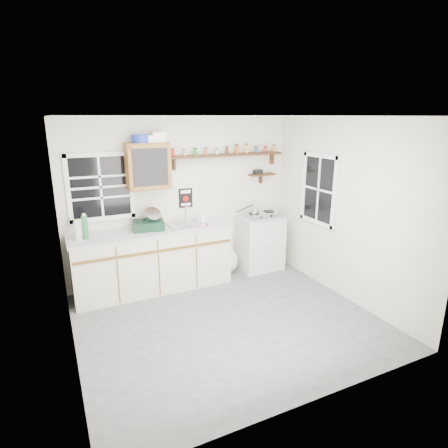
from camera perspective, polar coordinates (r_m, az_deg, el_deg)
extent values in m
cube|color=#47484A|center=(4.92, 0.50, -14.55)|extent=(3.60, 3.20, 0.02)
cube|color=white|center=(4.24, 0.58, 16.24)|extent=(3.60, 3.20, 0.02)
cube|color=beige|center=(4.01, -23.47, -3.44)|extent=(0.02, 3.20, 2.50)
cube|color=beige|center=(5.43, 17.97, 2.00)|extent=(0.02, 3.20, 2.50)
cube|color=beige|center=(5.86, -6.39, 3.67)|extent=(3.60, 0.02, 2.50)
cube|color=beige|center=(3.14, 13.66, -7.81)|extent=(3.60, 0.02, 2.50)
cube|color=beige|center=(5.65, -10.72, -5.58)|extent=(2.27, 0.60, 0.88)
cube|color=#9B9EA3|center=(5.50, -10.96, -1.12)|extent=(2.31, 0.62, 0.04)
cube|color=brown|center=(5.14, -19.17, -5.34)|extent=(0.53, 0.02, 0.03)
cube|color=brown|center=(5.22, -12.98, -4.52)|extent=(0.53, 0.02, 0.03)
cube|color=brown|center=(5.35, -7.05, -3.68)|extent=(0.53, 0.02, 0.03)
cube|color=brown|center=(5.54, -1.48, -2.86)|extent=(0.53, 0.02, 0.03)
cube|color=silver|center=(6.34, 5.43, -2.94)|extent=(0.70, 0.55, 0.88)
cube|color=#9B9EA3|center=(6.21, 5.54, 1.03)|extent=(0.73, 0.57, 0.03)
cube|color=#ADADB2|center=(5.64, -5.73, -0.20)|extent=(0.52, 0.44, 0.03)
cylinder|color=#ADADB2|center=(5.77, -5.84, 1.55)|extent=(0.02, 0.02, 0.28)
cylinder|color=#ADADB2|center=(5.68, -5.67, 2.68)|extent=(0.02, 0.14, 0.02)
cube|color=brown|center=(5.46, -11.53, 8.67)|extent=(0.60, 0.30, 0.65)
cube|color=black|center=(5.30, -11.09, 8.49)|extent=(0.48, 0.02, 0.52)
cylinder|color=#192FA5|center=(5.41, -12.63, 12.59)|extent=(0.24, 0.24, 0.11)
cube|color=white|center=(5.47, -10.01, 12.92)|extent=(0.18, 0.15, 0.14)
cylinder|color=white|center=(5.39, -11.14, 12.61)|extent=(0.12, 0.12, 0.10)
cube|color=black|center=(5.94, 0.45, 10.48)|extent=(1.91, 0.18, 0.04)
cube|color=black|center=(5.67, -7.62, 9.06)|extent=(0.03, 0.10, 0.18)
cube|color=black|center=(6.40, 7.29, 9.85)|extent=(0.03, 0.10, 0.18)
cylinder|color=red|center=(5.61, -7.75, 10.71)|extent=(0.05, 0.05, 0.10)
cylinder|color=black|center=(5.60, -7.77, 11.30)|extent=(0.04, 0.04, 0.02)
cylinder|color=gold|center=(5.67, -6.04, 10.71)|extent=(0.05, 0.05, 0.08)
cylinder|color=black|center=(5.66, -6.05, 11.18)|extent=(0.04, 0.04, 0.02)
cylinder|color=#267226|center=(5.73, -4.36, 10.88)|extent=(0.06, 0.06, 0.09)
cylinder|color=black|center=(5.72, -4.37, 11.42)|extent=(0.05, 0.05, 0.02)
cylinder|color=#99591E|center=(5.79, -2.72, 10.97)|extent=(0.04, 0.04, 0.09)
cylinder|color=black|center=(5.79, -2.72, 11.52)|extent=(0.04, 0.04, 0.02)
cylinder|color=silver|center=(5.86, -1.11, 10.94)|extent=(0.05, 0.05, 0.07)
cylinder|color=black|center=(5.86, -1.11, 11.38)|extent=(0.04, 0.04, 0.02)
cylinder|color=#4C2614|center=(5.94, 0.46, 11.14)|extent=(0.05, 0.05, 0.10)
cylinder|color=black|center=(5.93, 0.46, 11.71)|extent=(0.05, 0.05, 0.02)
cylinder|color=#B24C19|center=(6.01, 1.99, 11.30)|extent=(0.06, 0.06, 0.12)
cylinder|color=black|center=(6.01, 1.99, 11.96)|extent=(0.05, 0.05, 0.02)
cylinder|color=gold|center=(6.09, 3.48, 11.37)|extent=(0.05, 0.05, 0.13)
cylinder|color=black|center=(6.09, 3.49, 12.04)|extent=(0.05, 0.05, 0.02)
cylinder|color=#334C8C|center=(6.18, 4.92, 11.19)|extent=(0.05, 0.05, 0.08)
cylinder|color=black|center=(6.18, 4.93, 11.65)|extent=(0.05, 0.05, 0.02)
cylinder|color=maroon|center=(6.27, 6.33, 11.21)|extent=(0.06, 0.06, 0.08)
cylinder|color=black|center=(6.27, 6.34, 11.64)|extent=(0.05, 0.05, 0.02)
cylinder|color=#BF8C3F|center=(6.37, 7.70, 11.33)|extent=(0.06, 0.06, 0.10)
cylinder|color=black|center=(6.36, 7.72, 11.85)|extent=(0.05, 0.05, 0.02)
cube|color=black|center=(6.30, 5.82, 7.51)|extent=(0.45, 0.15, 0.03)
cube|color=black|center=(6.35, 5.61, 6.85)|extent=(0.03, 0.08, 0.14)
cube|color=black|center=(6.26, 5.20, 7.93)|extent=(0.14, 0.10, 0.07)
cube|color=black|center=(5.85, -5.86, 3.97)|extent=(0.22, 0.01, 0.30)
cube|color=white|center=(5.82, -5.87, 4.91)|extent=(0.16, 0.00, 0.05)
cylinder|color=#A50C0C|center=(5.85, -5.84, 3.86)|extent=(0.09, 0.01, 0.09)
cube|color=white|center=(5.87, -5.81, 3.00)|extent=(0.16, 0.00, 0.04)
cube|color=black|center=(5.52, -18.29, 5.36)|extent=(0.85, 0.02, 0.90)
cube|color=white|center=(5.52, -18.29, 5.36)|extent=(0.93, 0.03, 0.98)
cube|color=black|center=(5.78, 14.25, 5.12)|extent=(0.02, 0.70, 1.00)
cube|color=white|center=(5.78, 14.25, 5.12)|extent=(0.03, 0.78, 1.08)
cylinder|color=silver|center=(5.29, -21.41, -0.99)|extent=(0.09, 0.09, 0.25)
cylinder|color=white|center=(5.26, -21.56, 0.47)|extent=(0.05, 0.05, 0.03)
cylinder|color=#246C3A|center=(5.30, -20.41, -0.49)|extent=(0.08, 0.08, 0.32)
cylinder|color=white|center=(5.26, -20.59, 1.33)|extent=(0.04, 0.04, 0.03)
cube|color=black|center=(5.52, -11.40, -0.17)|extent=(0.48, 0.39, 0.13)
cylinder|color=#ADADB2|center=(5.50, -10.93, 1.19)|extent=(0.28, 0.31, 0.26)
imported|color=silver|center=(5.76, -3.39, 1.05)|extent=(0.10, 0.10, 0.18)
cube|color=maroon|center=(5.64, -3.14, -0.13)|extent=(0.15, 0.14, 0.02)
cube|color=#ADADB2|center=(6.19, 5.72, 1.45)|extent=(0.58, 0.33, 0.07)
cylinder|color=black|center=(6.11, 4.59, 1.67)|extent=(0.17, 0.17, 0.01)
cylinder|color=black|center=(6.25, 6.84, 1.94)|extent=(0.17, 0.17, 0.01)
cylinder|color=#ADADB2|center=(6.10, 4.60, 2.03)|extent=(0.14, 0.14, 0.09)
cylinder|color=black|center=(6.08, 3.13, 2.36)|extent=(0.26, 0.14, 0.14)
ellipsoid|color=silver|center=(6.22, 0.24, -5.60)|extent=(0.42, 0.38, 0.44)
cone|color=silver|center=(6.16, 0.41, -3.83)|extent=(0.12, 0.12, 0.12)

